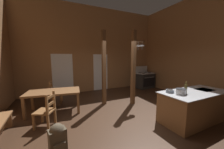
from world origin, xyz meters
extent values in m
cube|color=#382316|center=(0.00, 0.00, -0.05)|extent=(8.21, 7.74, 0.10)
cube|color=#93663F|center=(0.00, 3.54, 2.28)|extent=(8.21, 0.14, 4.56)
cube|color=#93663F|center=(3.77, 0.00, 2.28)|extent=(0.14, 7.74, 4.56)
cube|color=white|center=(-1.67, 3.46, 1.02)|extent=(1.00, 0.01, 2.05)
cube|color=white|center=(0.37, 3.46, 1.02)|extent=(0.84, 0.01, 2.05)
cube|color=brown|center=(1.67, -1.09, 0.44)|extent=(2.11, 0.93, 0.87)
cube|color=#B7BABF|center=(1.67, -1.09, 0.88)|extent=(2.18, 1.00, 0.02)
cube|color=black|center=(2.14, -1.09, 0.89)|extent=(0.53, 0.41, 0.00)
cube|color=black|center=(1.66, -0.66, 0.05)|extent=(2.00, 0.07, 0.10)
cube|color=#282828|center=(3.01, 2.78, 0.45)|extent=(1.18, 0.88, 0.90)
cube|color=black|center=(3.05, 2.40, 0.42)|extent=(0.93, 0.11, 0.52)
cylinder|color=#B7BABF|center=(3.05, 2.38, 0.70)|extent=(0.82, 0.12, 0.02)
cube|color=#B7BABF|center=(3.01, 2.78, 0.92)|extent=(1.22, 0.92, 0.03)
cube|color=#B7BABF|center=(2.97, 3.14, 1.12)|extent=(1.14, 0.17, 0.40)
cylinder|color=black|center=(3.27, 2.66, 0.94)|extent=(0.22, 0.22, 0.01)
cylinder|color=black|center=(2.78, 2.60, 0.94)|extent=(0.22, 0.22, 0.01)
cylinder|color=black|center=(3.24, 2.96, 0.94)|extent=(0.22, 0.22, 0.01)
cylinder|color=black|center=(2.74, 2.91, 0.94)|extent=(0.22, 0.22, 0.01)
cylinder|color=black|center=(3.38, 2.42, 0.82)|extent=(0.05, 0.03, 0.04)
cylinder|color=black|center=(3.16, 2.40, 0.82)|extent=(0.05, 0.03, 0.04)
cylinder|color=black|center=(2.94, 2.37, 0.82)|extent=(0.05, 0.03, 0.04)
cylinder|color=black|center=(2.72, 2.35, 0.82)|extent=(0.05, 0.03, 0.04)
cube|color=brown|center=(0.81, 0.84, 1.46)|extent=(0.16, 0.16, 2.91)
cube|color=brown|center=(1.05, 0.88, 2.52)|extent=(0.64, 0.17, 0.06)
cylinder|color=#B7BABF|center=(1.04, 0.87, 2.43)|extent=(0.01, 0.01, 0.18)
cylinder|color=#B7BABF|center=(1.04, 0.87, 2.32)|extent=(0.24, 0.24, 0.04)
cylinder|color=#B7BABF|center=(1.04, 0.87, 2.24)|extent=(0.02, 0.02, 0.14)
cylinder|color=#B7BABF|center=(1.26, 0.91, 2.44)|extent=(0.01, 0.01, 0.16)
cylinder|color=#B7BABF|center=(1.26, 0.91, 2.34)|extent=(0.23, 0.23, 0.04)
cylinder|color=#B7BABF|center=(1.26, 0.91, 2.26)|extent=(0.02, 0.02, 0.14)
cube|color=brown|center=(-0.26, 1.31, 1.46)|extent=(0.14, 0.14, 2.91)
cube|color=brown|center=(-2.10, 1.34, 0.71)|extent=(1.82, 1.14, 0.06)
cube|color=brown|center=(-2.82, 1.84, 0.34)|extent=(0.09, 0.09, 0.68)
cube|color=brown|center=(-1.26, 1.60, 0.34)|extent=(0.09, 0.09, 0.68)
cube|color=brown|center=(-2.94, 1.07, 0.34)|extent=(0.09, 0.09, 0.68)
cube|color=brown|center=(-1.38, 0.83, 0.34)|extent=(0.09, 0.09, 0.68)
cube|color=brown|center=(-2.02, 2.23, 0.43)|extent=(0.50, 0.50, 0.04)
cube|color=brown|center=(-1.81, 2.39, 0.21)|extent=(0.06, 0.06, 0.41)
cube|color=brown|center=(-1.87, 2.01, 0.21)|extent=(0.06, 0.06, 0.41)
cube|color=brown|center=(-2.18, 2.45, 0.47)|extent=(0.06, 0.06, 0.95)
cube|color=brown|center=(-2.24, 2.07, 0.47)|extent=(0.06, 0.06, 0.95)
cube|color=brown|center=(-2.21, 2.26, 0.84)|extent=(0.10, 0.38, 0.07)
cube|color=brown|center=(-2.21, 2.26, 0.65)|extent=(0.10, 0.38, 0.07)
cube|color=brown|center=(-2.35, 0.40, 0.43)|extent=(0.59, 0.59, 0.04)
cube|color=brown|center=(-2.60, 0.32, 0.21)|extent=(0.07, 0.07, 0.41)
cube|color=brown|center=(-2.43, 0.66, 0.21)|extent=(0.07, 0.07, 0.41)
cube|color=brown|center=(-2.26, 0.15, 0.47)|extent=(0.07, 0.07, 0.95)
cube|color=brown|center=(-2.09, 0.49, 0.47)|extent=(0.07, 0.07, 0.95)
cube|color=brown|center=(-2.18, 0.32, 0.84)|extent=(0.20, 0.36, 0.07)
cube|color=brown|center=(-2.18, 0.32, 0.65)|extent=(0.20, 0.36, 0.07)
cube|color=brown|center=(-3.32, 0.76, 0.20)|extent=(0.31, 0.07, 0.40)
cube|color=#4C4233|center=(-2.06, -0.76, 0.24)|extent=(0.36, 0.28, 0.48)
cube|color=#4C4233|center=(-2.03, -0.89, 0.17)|extent=(0.23, 0.11, 0.17)
cylinder|color=black|center=(-1.99, -0.62, 0.24)|extent=(0.05, 0.05, 0.38)
cylinder|color=black|center=(-2.18, -0.66, 0.24)|extent=(0.05, 0.05, 0.38)
sphere|color=#4C4233|center=(-2.06, -0.76, 0.46)|extent=(0.32, 0.32, 0.27)
cylinder|color=#B7BABF|center=(1.03, -1.10, 0.97)|extent=(0.25, 0.25, 0.14)
cylinder|color=black|center=(1.03, -1.10, 1.04)|extent=(0.26, 0.26, 0.01)
cylinder|color=#B7BABF|center=(0.89, -1.10, 1.00)|extent=(0.05, 0.02, 0.02)
cylinder|color=#B7BABF|center=(1.17, -1.10, 1.00)|extent=(0.05, 0.02, 0.02)
cylinder|color=slate|center=(0.90, -0.86, 0.93)|extent=(0.22, 0.22, 0.08)
cylinder|color=black|center=(0.90, -0.86, 0.97)|extent=(0.18, 0.18, 0.00)
cylinder|color=brown|center=(1.22, -1.09, 1.02)|extent=(0.07, 0.07, 0.24)
cylinder|color=brown|center=(1.22, -1.09, 1.18)|extent=(0.03, 0.03, 0.09)
camera|label=1|loc=(-2.03, -3.27, 1.88)|focal=19.95mm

